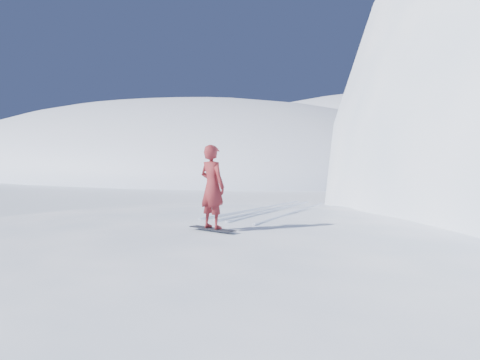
# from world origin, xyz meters

# --- Properties ---
(ground) EXTENTS (400.00, 400.00, 0.00)m
(ground) POSITION_xyz_m (0.00, 0.00, 0.00)
(ground) COLOR white
(ground) RESTS_ON ground
(near_ridge) EXTENTS (36.00, 28.00, 4.80)m
(near_ridge) POSITION_xyz_m (1.00, 3.00, 0.00)
(near_ridge) COLOR white
(near_ridge) RESTS_ON ground
(far_ridge_a) EXTENTS (120.00, 70.00, 28.00)m
(far_ridge_a) POSITION_xyz_m (-70.00, 60.00, 0.00)
(far_ridge_a) COLOR white
(far_ridge_a) RESTS_ON ground
(far_ridge_c) EXTENTS (140.00, 90.00, 36.00)m
(far_ridge_c) POSITION_xyz_m (-40.00, 110.00, 0.00)
(far_ridge_c) COLOR white
(far_ridge_c) RESTS_ON ground
(wind_bumps) EXTENTS (16.00, 14.40, 1.00)m
(wind_bumps) POSITION_xyz_m (-0.56, 2.12, 0.00)
(wind_bumps) COLOR white
(wind_bumps) RESTS_ON ground
(snowboard) EXTENTS (1.33, 0.31, 0.02)m
(snowboard) POSITION_xyz_m (0.36, 0.07, 2.41)
(snowboard) COLOR black
(snowboard) RESTS_ON near_ridge
(snowboarder) EXTENTS (0.73, 0.50, 1.93)m
(snowboarder) POSITION_xyz_m (0.36, 0.07, 3.39)
(snowboarder) COLOR maroon
(snowboarder) RESTS_ON snowboard
(vapor_plume) EXTENTS (11.24, 8.99, 7.87)m
(vapor_plume) POSITION_xyz_m (-57.82, 36.34, 0.00)
(vapor_plume) COLOR white
(vapor_plume) RESTS_ON ground
(board_tracks) EXTENTS (2.68, 5.95, 0.04)m
(board_tracks) POSITION_xyz_m (-0.95, 4.19, 2.42)
(board_tracks) COLOR silver
(board_tracks) RESTS_ON ground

